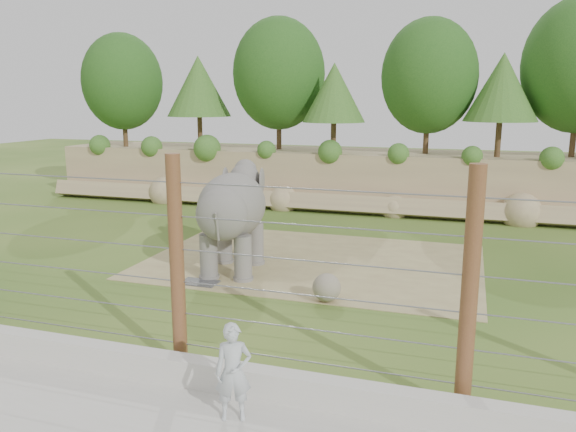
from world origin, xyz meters
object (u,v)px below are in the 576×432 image
(elephant, at_px, (232,221))
(zookeeper, at_px, (233,372))
(barrier_fence, at_px, (177,265))
(stone_ball, at_px, (327,288))

(elephant, relative_size, zookeeper, 2.37)
(barrier_fence, bearing_deg, zookeeper, -37.88)
(stone_ball, bearing_deg, zookeeper, -91.40)
(elephant, xyz_separation_m, stone_ball, (3.19, -1.63, -1.13))
(barrier_fence, distance_m, zookeeper, 2.37)
(elephant, relative_size, barrier_fence, 0.18)
(elephant, distance_m, stone_ball, 3.76)
(elephant, distance_m, zookeeper, 7.75)
(elephant, bearing_deg, barrier_fence, -84.68)
(barrier_fence, bearing_deg, stone_ball, 67.51)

